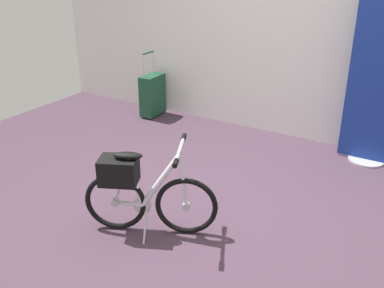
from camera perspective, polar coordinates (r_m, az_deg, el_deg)
ground_plane at (r=3.72m, az=-1.20°, el=-8.98°), size 6.29×6.29×0.00m
back_wall at (r=5.07m, az=12.16°, el=17.00°), size 6.29×0.10×2.91m
floor_banner_stand at (r=4.67m, az=22.90°, el=6.79°), size 0.60×0.36×1.76m
folding_bike_foreground at (r=3.36m, az=-6.71°, el=-5.86°), size 0.94×0.59×0.73m
rolling_suitcase at (r=5.78m, az=-5.09°, el=6.33°), size 0.19×0.37×0.83m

